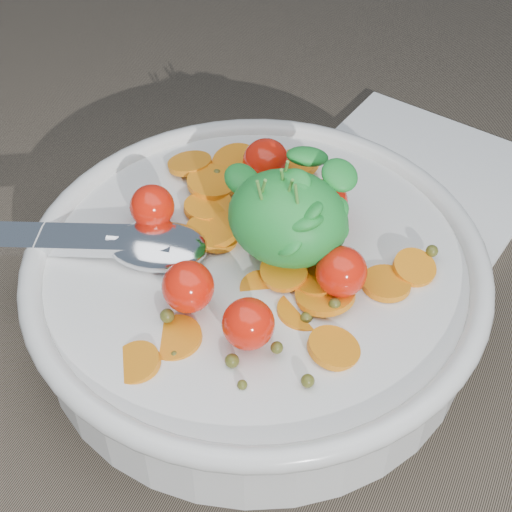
% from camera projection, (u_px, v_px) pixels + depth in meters
% --- Properties ---
extents(ground, '(6.00, 6.00, 0.00)m').
position_uv_depth(ground, '(269.00, 308.00, 0.52)').
color(ground, brown).
rests_on(ground, ground).
extents(bowl, '(0.31, 0.28, 0.12)m').
position_uv_depth(bowl, '(256.00, 281.00, 0.49)').
color(bowl, silver).
rests_on(bowl, ground).
extents(napkin, '(0.19, 0.17, 0.01)m').
position_uv_depth(napkin, '(423.00, 173.00, 0.61)').
color(napkin, white).
rests_on(napkin, ground).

